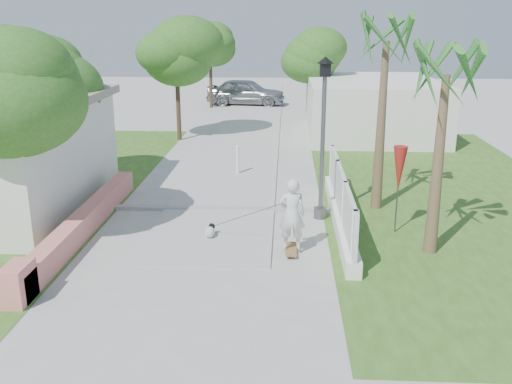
# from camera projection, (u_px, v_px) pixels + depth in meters

# --- Properties ---
(ground) EXTENTS (90.00, 90.00, 0.00)m
(ground) POSITION_uv_depth(u_px,v_px,m) (184.00, 311.00, 10.92)
(ground) COLOR #B7B7B2
(ground) RESTS_ON ground
(path_strip) EXTENTS (3.20, 36.00, 0.06)m
(path_strip) POSITION_uv_depth(u_px,v_px,m) (250.00, 124.00, 30.02)
(path_strip) COLOR #B7B7B2
(path_strip) RESTS_ON ground
(curb) EXTENTS (6.50, 0.25, 0.10)m
(curb) POSITION_uv_depth(u_px,v_px,m) (220.00, 209.00, 16.64)
(curb) COLOR #999993
(curb) RESTS_ON ground
(grass_left) EXTENTS (8.00, 20.00, 0.01)m
(grass_left) POSITION_uv_depth(u_px,v_px,m) (17.00, 187.00, 18.91)
(grass_left) COLOR #355B1C
(grass_left) RESTS_ON ground
(grass_right) EXTENTS (8.00, 20.00, 0.01)m
(grass_right) POSITION_uv_depth(u_px,v_px,m) (444.00, 194.00, 18.21)
(grass_right) COLOR #355B1C
(grass_right) RESTS_ON ground
(pink_wall) EXTENTS (0.45, 8.20, 0.80)m
(pink_wall) POSITION_uv_depth(u_px,v_px,m) (79.00, 228.00, 14.39)
(pink_wall) COLOR #E38674
(pink_wall) RESTS_ON ground
(lattice_fence) EXTENTS (0.35, 7.00, 1.50)m
(lattice_fence) POSITION_uv_depth(u_px,v_px,m) (340.00, 205.00, 15.37)
(lattice_fence) COLOR white
(lattice_fence) RESTS_ON ground
(building_right) EXTENTS (6.00, 8.00, 2.60)m
(building_right) POSITION_uv_depth(u_px,v_px,m) (371.00, 107.00, 27.43)
(building_right) COLOR silver
(building_right) RESTS_ON ground
(street_lamp) EXTENTS (0.44, 0.44, 4.44)m
(street_lamp) POSITION_uv_depth(u_px,v_px,m) (323.00, 133.00, 15.32)
(street_lamp) COLOR #59595E
(street_lamp) RESTS_ON ground
(bollard) EXTENTS (0.14, 0.14, 1.09)m
(bollard) POSITION_uv_depth(u_px,v_px,m) (238.00, 159.00, 20.29)
(bollard) COLOR white
(bollard) RESTS_ON ground
(patio_umbrella) EXTENTS (0.36, 0.36, 2.30)m
(patio_umbrella) POSITION_uv_depth(u_px,v_px,m) (399.00, 170.00, 14.49)
(patio_umbrella) COLOR #59595E
(patio_umbrella) RESTS_ON ground
(tree_left_near) EXTENTS (3.60, 3.60, 5.28)m
(tree_left_near) POSITION_uv_depth(u_px,v_px,m) (4.00, 90.00, 12.88)
(tree_left_near) COLOR #4C3826
(tree_left_near) RESTS_ON ground
(tree_left_mid) EXTENTS (3.20, 3.20, 4.85)m
(tree_left_mid) POSITION_uv_depth(u_px,v_px,m) (57.00, 80.00, 18.28)
(tree_left_mid) COLOR #4C3826
(tree_left_mid) RESTS_ON ground
(tree_path_left) EXTENTS (3.40, 3.40, 5.23)m
(tree_path_left) POSITION_uv_depth(u_px,v_px,m) (177.00, 55.00, 25.22)
(tree_path_left) COLOR #4C3826
(tree_path_left) RESTS_ON ground
(tree_path_right) EXTENTS (3.00, 3.00, 4.79)m
(tree_path_right) POSITION_uv_depth(u_px,v_px,m) (313.00, 57.00, 28.83)
(tree_path_right) COLOR #4C3826
(tree_path_right) RESTS_ON ground
(tree_path_far) EXTENTS (3.20, 3.20, 5.17)m
(tree_path_far) POSITION_uv_depth(u_px,v_px,m) (210.00, 45.00, 34.76)
(tree_path_far) COLOR #4C3826
(tree_path_far) RESTS_ON ground
(palm_far) EXTENTS (1.80, 1.80, 5.30)m
(palm_far) POSITION_uv_depth(u_px,v_px,m) (386.00, 53.00, 15.59)
(palm_far) COLOR brown
(palm_far) RESTS_ON ground
(palm_near) EXTENTS (1.80, 1.80, 4.70)m
(palm_near) POSITION_uv_depth(u_px,v_px,m) (445.00, 86.00, 12.55)
(palm_near) COLOR brown
(palm_near) RESTS_ON ground
(skateboarder) EXTENTS (2.38, 1.43, 1.84)m
(skateboarder) POSITION_uv_depth(u_px,v_px,m) (255.00, 215.00, 13.84)
(skateboarder) COLOR olive
(skateboarder) RESTS_ON ground
(dog) EXTENTS (0.30, 0.55, 0.38)m
(dog) POSITION_uv_depth(u_px,v_px,m) (210.00, 231.00, 14.46)
(dog) COLOR silver
(dog) RESTS_ON ground
(parked_car) EXTENTS (5.21, 2.65, 1.70)m
(parked_car) POSITION_uv_depth(u_px,v_px,m) (246.00, 92.00, 36.66)
(parked_car) COLOR #B5B7BD
(parked_car) RESTS_ON ground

